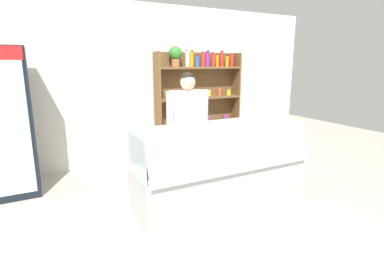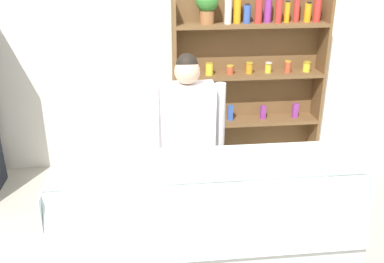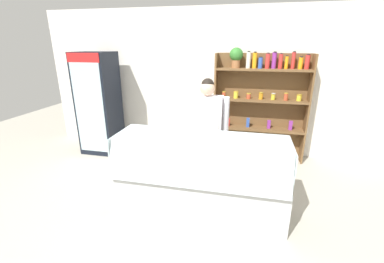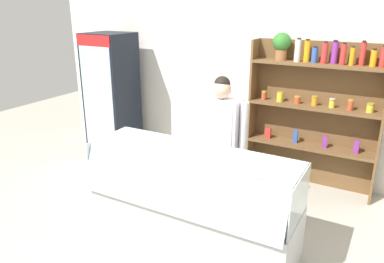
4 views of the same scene
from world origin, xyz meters
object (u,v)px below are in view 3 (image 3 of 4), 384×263
at_px(drinks_fridge, 99,104).
at_px(deli_display_case, 199,188).
at_px(shop_clerk, 207,123).
at_px(shelving_unit, 259,98).

distance_m(drinks_fridge, deli_display_case, 2.84).
bearing_deg(drinks_fridge, shop_clerk, -19.03).
height_order(shelving_unit, deli_display_case, shelving_unit).
relative_size(drinks_fridge, deli_display_case, 0.91).
relative_size(drinks_fridge, shop_clerk, 1.20).
relative_size(deli_display_case, shop_clerk, 1.32).
bearing_deg(deli_display_case, shop_clerk, 93.46).
bearing_deg(drinks_fridge, shelving_unit, 6.92).
bearing_deg(shelving_unit, drinks_fridge, -173.08).
xyz_separation_m(drinks_fridge, shop_clerk, (2.25, -0.78, -0.02)).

